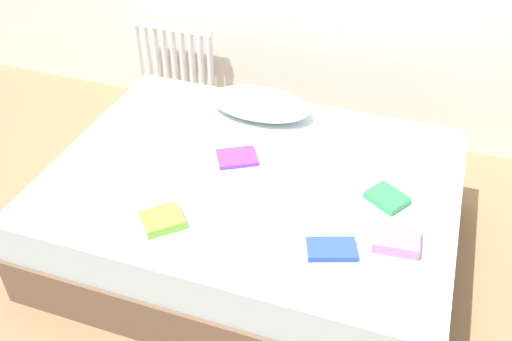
% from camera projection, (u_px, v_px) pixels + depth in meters
% --- Properties ---
extents(ground_plane, '(8.00, 8.00, 0.00)m').
position_uv_depth(ground_plane, '(253.00, 245.00, 3.09)').
color(ground_plane, '#93704C').
extents(bed, '(2.00, 1.50, 0.50)m').
position_uv_depth(bed, '(253.00, 212.00, 2.94)').
color(bed, brown).
rests_on(bed, ground).
extents(radiator, '(0.60, 0.04, 0.53)m').
position_uv_depth(radiator, '(174.00, 60.00, 4.02)').
color(radiator, white).
rests_on(radiator, ground).
extents(pillow, '(0.57, 0.30, 0.14)m').
position_uv_depth(pillow, '(259.00, 104.00, 3.16)').
color(pillow, white).
rests_on(pillow, bed).
extents(textbook_purple, '(0.25, 0.23, 0.02)m').
position_uv_depth(textbook_purple, '(237.00, 158.00, 2.87)').
color(textbook_purple, purple).
rests_on(textbook_purple, bed).
extents(textbook_green, '(0.22, 0.21, 0.03)m').
position_uv_depth(textbook_green, '(387.00, 198.00, 2.61)').
color(textbook_green, green).
rests_on(textbook_green, bed).
extents(textbook_white, '(0.23, 0.22, 0.02)m').
position_uv_depth(textbook_white, '(164.00, 145.00, 2.95)').
color(textbook_white, white).
rests_on(textbook_white, bed).
extents(textbook_lime, '(0.23, 0.23, 0.04)m').
position_uv_depth(textbook_lime, '(162.00, 220.00, 2.48)').
color(textbook_lime, '#8CC638').
rests_on(textbook_lime, bed).
extents(textbook_pink, '(0.20, 0.17, 0.05)m').
position_uv_depth(textbook_pink, '(396.00, 240.00, 2.38)').
color(textbook_pink, pink).
rests_on(textbook_pink, bed).
extents(textbook_blue, '(0.23, 0.18, 0.03)m').
position_uv_depth(textbook_blue, '(331.00, 249.00, 2.36)').
color(textbook_blue, '#2847B7').
rests_on(textbook_blue, bed).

